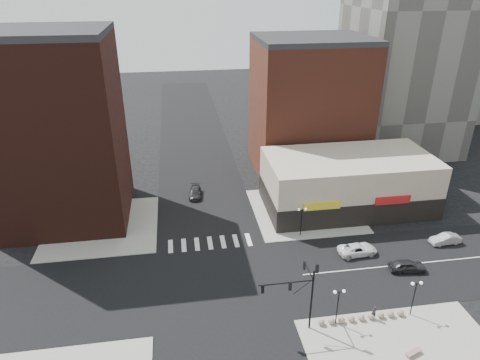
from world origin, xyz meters
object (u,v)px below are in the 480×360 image
object	(u,v)px
stone_bench	(413,353)
pedestrian	(374,313)
traffic_signal	(302,287)
street_lamp_ne	(302,215)
silver_sedan	(445,239)
dark_sedan_north	(195,193)
street_lamp_se_b	(415,290)
white_suv	(357,249)
dark_sedan_east	(407,266)
street_lamp_se_a	(339,298)

from	to	relation	value
stone_bench	pedestrian	bearing A→B (deg)	89.31
traffic_signal	street_lamp_ne	xyz separation A→B (m)	(4.76, 15.83, -1.67)
silver_sedan	dark_sedan_north	distance (m)	36.12
street_lamp_se_b	white_suv	bearing A→B (deg)	95.89
traffic_signal	dark_sedan_east	xyz separation A→B (m)	(15.06, 6.71, -4.24)
traffic_signal	white_suv	size ratio (longest dim) A/B	1.59
street_lamp_se_a	street_lamp_se_b	world-z (taller)	same
street_lamp_ne	dark_sedan_east	distance (m)	13.99
pedestrian	street_lamp_se_a	bearing A→B (deg)	-3.16
silver_sedan	pedestrian	world-z (taller)	pedestrian
silver_sedan	dark_sedan_east	bearing A→B (deg)	-62.31
street_lamp_ne	silver_sedan	bearing A→B (deg)	-14.22
dark_sedan_east	dark_sedan_north	world-z (taller)	dark_sedan_east
street_lamp_se_a	pedestrian	size ratio (longest dim) A/B	2.58
street_lamp_se_b	pedestrian	xyz separation A→B (m)	(-4.07, 0.00, -2.37)
street_lamp_se_a	silver_sedan	xyz separation A→B (m)	(19.04, 11.43, -2.63)
silver_sedan	white_suv	bearing A→B (deg)	-90.65
street_lamp_se_a	pedestrian	world-z (taller)	street_lamp_se_a
dark_sedan_east	silver_sedan	bearing A→B (deg)	-52.39
street_lamp_ne	dark_sedan_north	size ratio (longest dim) A/B	0.95
traffic_signal	dark_sedan_east	size ratio (longest dim) A/B	1.84
dark_sedan_east	silver_sedan	xyz separation A→B (m)	(7.74, 4.55, -0.06)
street_lamp_se_a	pedestrian	xyz separation A→B (m)	(3.93, 0.00, -2.37)
dark_sedan_north	silver_sedan	bearing A→B (deg)	-24.62
white_suv	stone_bench	size ratio (longest dim) A/B	2.86
dark_sedan_east	dark_sedan_north	distance (m)	32.66
traffic_signal	stone_bench	bearing A→B (deg)	-28.13
street_lamp_se_a	stone_bench	world-z (taller)	street_lamp_se_a
street_lamp_se_b	pedestrian	world-z (taller)	street_lamp_se_b
street_lamp_se_b	street_lamp_ne	size ratio (longest dim) A/B	1.00
dark_sedan_east	pedestrian	bearing A→B (deg)	140.18
silver_sedan	street_lamp_se_b	bearing A→B (deg)	-46.76
street_lamp_se_a	white_suv	world-z (taller)	street_lamp_se_a
street_lamp_se_a	stone_bench	distance (m)	8.01
dark_sedan_north	pedestrian	bearing A→B (deg)	-55.87
traffic_signal	dark_sedan_north	xyz separation A→B (m)	(-8.43, 29.41, -4.33)
street_lamp_se_b	dark_sedan_north	xyz separation A→B (m)	(-20.19, 29.58, -2.66)
street_lamp_ne	silver_sedan	world-z (taller)	street_lamp_ne
street_lamp_se_b	dark_sedan_east	distance (m)	8.05
street_lamp_se_b	stone_bench	bearing A→B (deg)	-115.94
white_suv	silver_sedan	size ratio (longest dim) A/B	1.23
dark_sedan_east	silver_sedan	distance (m)	8.98
street_lamp_se_b	pedestrian	distance (m)	4.71
dark_sedan_north	pedestrian	distance (m)	33.69
traffic_signal	street_lamp_se_b	distance (m)	11.88
street_lamp_se_a	white_suv	distance (m)	13.21
white_suv	street_lamp_se_b	bearing A→B (deg)	-178.01
dark_sedan_east	white_suv	bearing A→B (deg)	54.32
street_lamp_se_a	dark_sedan_north	distance (m)	32.10
white_suv	dark_sedan_east	distance (m)	6.04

